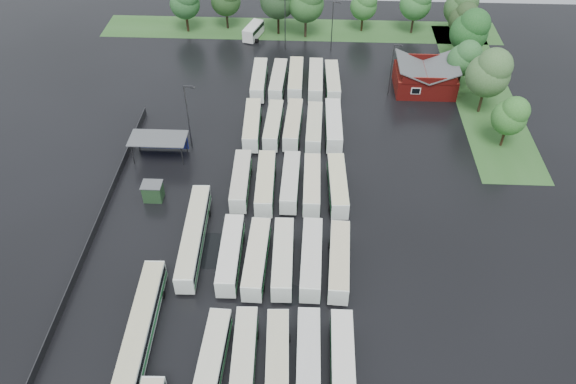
{
  "coord_description": "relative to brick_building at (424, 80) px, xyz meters",
  "views": [
    {
      "loc": [
        4.55,
        -42.77,
        51.33
      ],
      "look_at": [
        2.0,
        12.0,
        2.5
      ],
      "focal_mm": 35.0,
      "sensor_mm": 36.0,
      "label": 1
    }
  ],
  "objects": [
    {
      "name": "bus_r4c2",
      "position": [
        -21.99,
        -14.1,
        -0.2
      ],
      "size": [
        2.76,
        10.97,
        3.03
      ],
      "rotation": [
        0.0,
        0.0,
        -0.04
      ],
      "color": "white",
      "rests_on": "ground"
    },
    {
      "name": "bus_r1c4",
      "position": [
        -15.45,
        -54.9,
        -0.21
      ],
      "size": [
        2.31,
        10.8,
        3.0
      ],
      "rotation": [
        0.0,
        0.0,
        0.0
      ],
      "color": "white",
      "rests_on": "ground"
    },
    {
      "name": "bus_r1c2",
      "position": [
        -21.91,
        -55.12,
        -0.22
      ],
      "size": [
        2.75,
        10.83,
        2.99
      ],
      "rotation": [
        0.0,
        0.0,
        0.04
      ],
      "color": "white",
      "rests_on": "ground"
    },
    {
      "name": "bus_r3c4",
      "position": [
        -15.41,
        -28.09,
        -0.2
      ],
      "size": [
        2.77,
        10.96,
        3.03
      ],
      "rotation": [
        0.0,
        0.0,
        0.04
      ],
      "color": "white",
      "rests_on": "ground"
    },
    {
      "name": "bus_r3c0",
      "position": [
        -28.58,
        -27.71,
        -0.24
      ],
      "size": [
        2.53,
        10.68,
        2.96
      ],
      "rotation": [
        0.0,
        0.0,
        0.03
      ],
      "color": "white",
      "rests_on": "ground"
    },
    {
      "name": "tree_east_4",
      "position": [
        8.98,
        16.43,
        3.84
      ],
      "size": [
        5.35,
        5.35,
        8.87
      ],
      "color": "black",
      "rests_on": "ground"
    },
    {
      "name": "lamp_post_back_e",
      "position": [
        -15.69,
        13.02,
        3.82
      ],
      "size": [
        1.51,
        0.29,
        9.79
      ],
      "color": "#2D2D30",
      "rests_on": "ground"
    },
    {
      "name": "bus_r2c3",
      "position": [
        -18.75,
        -41.49,
        -0.16
      ],
      "size": [
        2.56,
        11.15,
        3.09
      ],
      "rotation": [
        0.0,
        0.0,
        -0.02
      ],
      "color": "white",
      "rests_on": "ground"
    },
    {
      "name": "tree_east_1",
      "position": [
        8.35,
        -6.72,
        5.44
      ],
      "size": [
        6.86,
        6.86,
        11.35
      ],
      "color": "#382B1A",
      "rests_on": "ground"
    },
    {
      "name": "tree_north_6",
      "position": [
        8.94,
        19.29,
        4.88
      ],
      "size": [
        6.34,
        6.34,
        10.5
      ],
      "color": "black",
      "rests_on": "ground"
    },
    {
      "name": "bus_r1c3",
      "position": [
        -18.85,
        -54.98,
        -0.17
      ],
      "size": [
        2.48,
        11.08,
        3.08
      ],
      "rotation": [
        0.0,
        0.0,
        0.01
      ],
      "color": "white",
      "rests_on": "ground"
    },
    {
      "name": "tree_east_3",
      "position": [
        8.35,
        8.28,
        5.27
      ],
      "size": [
        6.7,
        6.7,
        11.1
      ],
      "color": "black",
      "rests_on": "ground"
    },
    {
      "name": "bus_r5c0",
      "position": [
        -28.36,
        -1.06,
        -0.19
      ],
      "size": [
        2.49,
        10.98,
        3.05
      ],
      "rotation": [
        0.0,
        0.0,
        0.01
      ],
      "color": "white",
      "rests_on": "ground"
    },
    {
      "name": "tree_east_2",
      "position": [
        6.25,
        0.8,
        3.85
      ],
      "size": [
        5.4,
        5.37,
        8.9
      ],
      "color": "black",
      "rests_on": "ground"
    },
    {
      "name": "bus_r3c3",
      "position": [
        -18.89,
        -28.02,
        -0.25
      ],
      "size": [
        2.27,
        10.56,
        2.94
      ],
      "rotation": [
        0.0,
        0.0,
        0.0
      ],
      "color": "white",
      "rests_on": "ground"
    },
    {
      "name": "lamp_post_back_w",
      "position": [
        -24.45,
        13.23,
        4.11
      ],
      "size": [
        1.59,
        0.31,
        10.29
      ],
      "color": "#2D2D30",
      "rests_on": "ground"
    },
    {
      "name": "brick_building",
      "position": [
        0.0,
        0.0,
        0.0
      ],
      "size": [
        10.07,
        8.6,
        5.39
      ],
      "color": "maroon",
      "rests_on": "ground"
    },
    {
      "name": "bus_r5c4",
      "position": [
        -15.77,
        -0.9,
        -0.24
      ],
      "size": [
        2.63,
        10.71,
        2.96
      ],
      "rotation": [
        0.0,
        0.0,
        0.04
      ],
      "color": "white",
      "rests_on": "ground"
    },
    {
      "name": "bus_r2c1",
      "position": [
        -25.18,
        -41.69,
        -0.17
      ],
      "size": [
        2.63,
        11.12,
        3.08
      ],
      "rotation": [
        0.0,
        0.0,
        -0.03
      ],
      "color": "white",
      "rests_on": "ground"
    },
    {
      "name": "bus_r2c4",
      "position": [
        -15.5,
        -41.67,
        -0.19
      ],
      "size": [
        2.77,
        11.05,
        3.05
      ],
      "rotation": [
        0.0,
        0.0,
        -0.04
      ],
      "color": "white",
      "rests_on": "ground"
    },
    {
      "name": "bus_r2c0",
      "position": [
        -28.33,
        -41.23,
        -0.18
      ],
      "size": [
        2.49,
        11.04,
        3.07
      ],
      "rotation": [
        0.0,
        0.0,
        0.01
      ],
      "color": "white",
      "rests_on": "ground"
    },
    {
      "name": "bus_r5c2",
      "position": [
        -22.07,
        -0.48,
        -0.17
      ],
      "size": [
        2.37,
        11.09,
        3.09
      ],
      "rotation": [
        0.0,
        0.0,
        0.0
      ],
      "color": "white",
      "rests_on": "ground"
    },
    {
      "name": "utility_hut",
      "position": [
        -40.2,
        -30.17,
        -0.55
      ],
      "size": [
        2.7,
        2.2,
        2.62
      ],
      "color": "#1D3B1E",
      "rests_on": "ground"
    },
    {
      "name": "grass_strip_north",
      "position": [
        -22.0,
        22.03,
        -1.86
      ],
      "size": [
        80.0,
        10.0,
        0.01
      ],
      "primitive_type": "cube",
      "color": "#2C5923",
      "rests_on": "ground"
    },
    {
      "name": "puddle_2",
      "position": [
        -31.11,
        -39.23,
        -1.86
      ],
      "size": [
        6.07,
        6.07,
        0.01
      ],
      "primitive_type": "cylinder",
      "color": "black",
      "rests_on": "ground"
    },
    {
      "name": "wash_shed",
      "position": [
        -41.2,
        -20.74,
        1.12
      ],
      "size": [
        8.2,
        4.2,
        3.58
      ],
      "color": "#2D2D30",
      "rests_on": "ground"
    },
    {
      "name": "lamp_post_ne",
      "position": [
        -6.09,
        -2.07,
        3.51
      ],
      "size": [
        1.42,
        0.28,
        9.25
      ],
      "color": "#2D2D30",
      "rests_on": "ground"
    },
    {
      "name": "bus_r2c2",
      "position": [
        -22.1,
        -41.55,
        -0.18
      ],
      "size": [
        2.53,
        11.06,
        3.07
      ],
      "rotation": [
        0.0,
        0.0,
        0.02
      ],
      "color": "white",
      "rests_on": "ground"
    },
    {
      "name": "grass_strip_east",
      "position": [
        10.0,
        0.03,
        -1.86
      ],
      "size": [
        10.0,
        50.0,
        0.01
      ],
      "primitive_type": "cube",
      "color": "#2C5923",
      "rests_on": "ground"
    },
    {
      "name": "west_fence",
      "position": [
        -46.2,
        -34.77,
        -1.27
      ],
      "size": [
        0.1,
        50.0,
        1.2
      ],
      "primitive_type": "cube",
      "color": "#2D2D30",
      "rests_on": "ground"
    },
    {
      "name": "tree_north_3",
      "position": [
        -20.66,
        18.74,
        5.5
      ],
      "size": [
        6.92,
        6.92,
        11.46
      ],
      "color": "#3B2D1F",
      "rests_on": "ground"
    },
    {
      "name": "bus_r5c3",
      "position": [
        -18.64,
        -0.79,
        -0.17
      ],
      "size": [
        2.42,
        11.12,
        3.09
      ],
      "rotation": [
        0.0,
        0.0,
        -0.0
      ],
      "color": "white",
      "rests_on": "ground"
    },
    {
      "name": "bus_r3c2",
      "position": [
        -21.82,
        -27.64,
        -0.25
      ],
      "size": [
        2.43,
        10.61,
        2.94
      ],
      "rotation": [
        0.0,
        0.0,
        -0.02
      ],
      "color": "white",
      "rests_on": "ground"
    },
    {
      "name": "artic_bus_west_c",
      "position": [
        -36.41,
        -51.91,
        -0.19
      ],
      "size": [
        2.77,
        16.39,
        3.03
      ],
      "rotation": [
        0.0,
        0.0,
        0.03
      ],
      "color": "white",
      "rests_on": "ground"
    },
    {
      "name": "puddle_3",
      "position": [
        -21.09,
        -45.62,
        -1.86
      ],
      "size": [
        3.13,
        3.13,
        0.01
      ],
      "primitive_type": "cylinder",
      "color": "black",
      "rests_on": "ground"
    },
    {
      "name": "tree_east_0",
      "position": [
        9.8,
        -15.89,
        3.63
      ],
      "size": [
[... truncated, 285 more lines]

